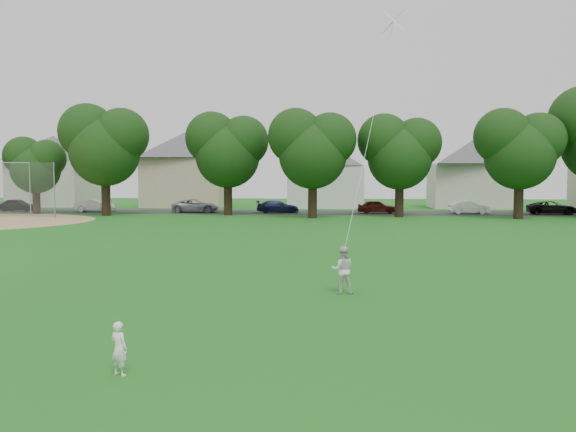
{
  "coord_description": "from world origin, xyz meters",
  "views": [
    {
      "loc": [
        1.57,
        -11.27,
        3.18
      ],
      "look_at": [
        0.33,
        2.0,
        2.3
      ],
      "focal_mm": 35.0,
      "sensor_mm": 36.0,
      "label": 1
    }
  ],
  "objects": [
    {
      "name": "ground",
      "position": [
        0.0,
        0.0,
        0.0
      ],
      "size": [
        160.0,
        160.0,
        0.0
      ],
      "primitive_type": "plane",
      "color": "#155F16",
      "rests_on": "ground"
    },
    {
      "name": "street",
      "position": [
        0.0,
        42.0,
        0.01
      ],
      "size": [
        90.0,
        7.0,
        0.01
      ],
      "primitive_type": "cube",
      "color": "#2D2D30",
      "rests_on": "ground"
    },
    {
      "name": "toddler",
      "position": [
        -1.98,
        -2.66,
        0.44
      ],
      "size": [
        0.38,
        0.33,
        0.89
      ],
      "primitive_type": "imported",
      "rotation": [
        0.0,
        0.0,
        2.73
      ],
      "color": "white",
      "rests_on": "ground"
    },
    {
      "name": "older_boy",
      "position": [
        1.64,
        4.26,
        0.66
      ],
      "size": [
        0.68,
        0.55,
        1.32
      ],
      "primitive_type": "imported",
      "rotation": [
        0.0,
        0.0,
        3.22
      ],
      "color": "silver",
      "rests_on": "ground"
    },
    {
      "name": "kite",
      "position": [
        2.4,
        5.33,
        4.48
      ],
      "size": [
        1.23,
        1.6,
        7.62
      ],
      "color": "white",
      "rests_on": "ground"
    },
    {
      "name": "tree_row",
      "position": [
        4.67,
        35.87,
        6.32
      ],
      "size": [
        80.13,
        8.66,
        10.95
      ],
      "color": "black",
      "rests_on": "ground"
    },
    {
      "name": "parked_cars",
      "position": [
        3.58,
        41.0,
        0.61
      ],
      "size": [
        71.47,
        2.56,
        1.26
      ],
      "color": "black",
      "rests_on": "ground"
    },
    {
      "name": "house_row",
      "position": [
        0.15,
        52.0,
        4.77
      ],
      "size": [
        76.59,
        13.19,
        10.12
      ],
      "color": "beige",
      "rests_on": "ground"
    }
  ]
}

